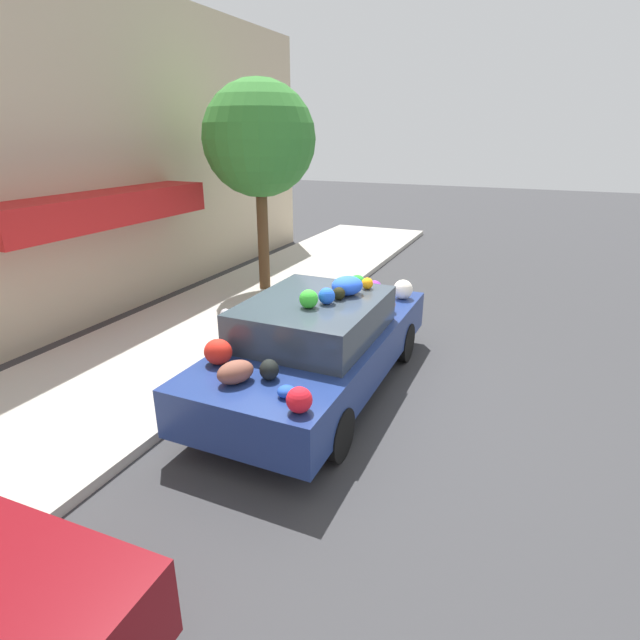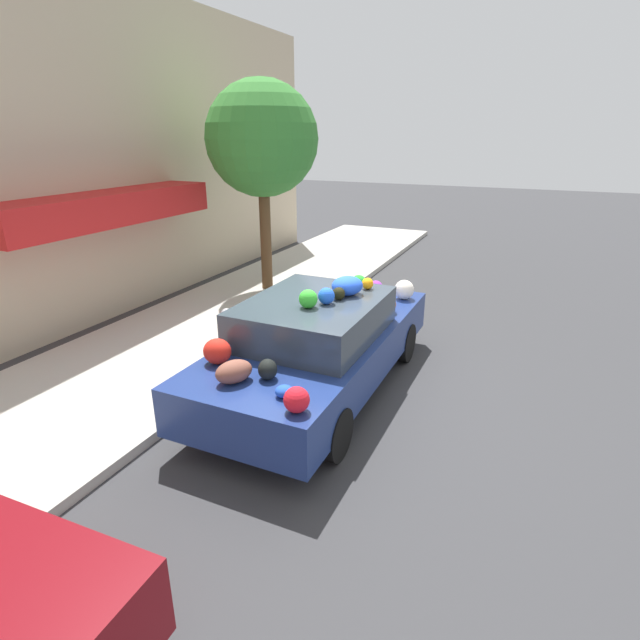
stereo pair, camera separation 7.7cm
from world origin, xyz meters
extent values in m
plane|color=#38383A|center=(0.00, 0.00, 0.00)|extent=(60.00, 60.00, 0.00)
cube|color=#B2ADA3|center=(0.00, 2.70, 0.06)|extent=(24.00, 3.20, 0.13)
cube|color=#C6B293|center=(0.00, 4.95, 3.02)|extent=(18.00, 0.30, 6.05)
cube|color=red|center=(0.81, 4.35, 2.18)|extent=(4.50, 0.90, 0.55)
cylinder|color=brown|center=(3.63, 2.83, 1.31)|extent=(0.24, 0.24, 2.36)
sphere|color=#388433|center=(3.63, 2.83, 3.30)|extent=(2.33, 2.33, 2.33)
cylinder|color=#B2B2B7|center=(0.38, 1.67, 0.40)|extent=(0.20, 0.20, 0.55)
sphere|color=#B2B2B7|center=(0.38, 1.67, 0.74)|extent=(0.18, 0.18, 0.18)
cube|color=navy|center=(0.00, -0.12, 0.60)|extent=(4.55, 1.86, 0.58)
cube|color=#333D47|center=(-0.18, -0.12, 1.14)|extent=(2.05, 1.62, 0.50)
cylinder|color=black|center=(1.41, 0.71, 0.31)|extent=(0.62, 0.18, 0.62)
cylinder|color=black|center=(1.40, -0.97, 0.31)|extent=(0.62, 0.18, 0.62)
cylinder|color=black|center=(-1.40, 0.73, 0.31)|extent=(0.62, 0.18, 0.62)
cylinder|color=black|center=(-1.41, -0.95, 0.31)|extent=(0.62, 0.18, 0.62)
ellipsoid|color=red|center=(1.06, 0.43, 0.95)|extent=(0.22, 0.22, 0.11)
sphere|color=purple|center=(1.81, -0.31, 1.02)|extent=(0.25, 0.25, 0.25)
ellipsoid|color=blue|center=(-1.82, -0.54, 0.95)|extent=(0.24, 0.24, 0.12)
sphere|color=green|center=(-0.51, -0.19, 1.50)|extent=(0.33, 0.33, 0.23)
sphere|color=blue|center=(-0.28, -0.33, 1.49)|extent=(0.22, 0.22, 0.21)
ellipsoid|color=black|center=(-1.54, -0.19, 1.01)|extent=(0.31, 0.30, 0.23)
ellipsoid|color=red|center=(-1.44, 0.54, 1.04)|extent=(0.35, 0.38, 0.30)
sphere|color=orange|center=(0.54, -0.60, 1.47)|extent=(0.18, 0.18, 0.16)
sphere|color=red|center=(-2.03, -0.79, 1.02)|extent=(0.34, 0.34, 0.26)
sphere|color=black|center=(-0.06, -0.41, 1.47)|extent=(0.20, 0.20, 0.17)
sphere|color=white|center=(1.80, -0.79, 1.05)|extent=(0.42, 0.42, 0.31)
ellipsoid|color=brown|center=(-1.76, 0.10, 1.01)|extent=(0.50, 0.45, 0.25)
ellipsoid|color=#934F3E|center=(1.05, -0.70, 1.02)|extent=(0.49, 0.49, 0.26)
ellipsoid|color=blue|center=(0.18, -0.43, 1.51)|extent=(0.56, 0.56, 0.25)
sphere|color=green|center=(1.88, 0.02, 1.03)|extent=(0.37, 0.37, 0.29)
camera|label=1|loc=(-5.79, -2.66, 3.42)|focal=28.00mm
camera|label=2|loc=(-5.76, -2.73, 3.42)|focal=28.00mm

